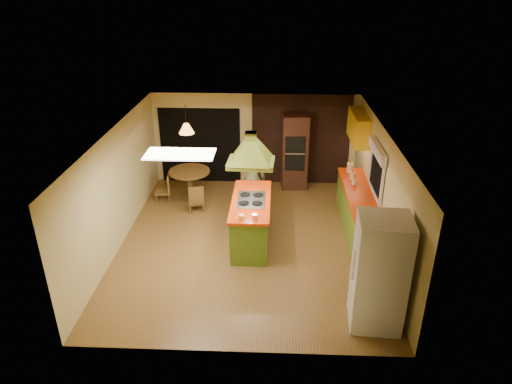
{
  "coord_description": "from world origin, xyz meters",
  "views": [
    {
      "loc": [
        0.54,
        -8.56,
        5.3
      ],
      "look_at": [
        0.17,
        0.12,
        1.15
      ],
      "focal_mm": 32.0,
      "sensor_mm": 36.0,
      "label": 1
    }
  ],
  "objects_px": {
    "kitchen_island": "(251,221)",
    "man": "(252,179)",
    "refrigerator": "(379,273)",
    "canister_large": "(350,167)",
    "wall_oven": "(295,152)",
    "dining_table": "(190,179)"
  },
  "relations": [
    {
      "from": "canister_large",
      "to": "wall_oven",
      "type": "bearing_deg",
      "value": 140.46
    },
    {
      "from": "kitchen_island",
      "to": "refrigerator",
      "type": "relative_size",
      "value": 1.03
    },
    {
      "from": "kitchen_island",
      "to": "man",
      "type": "bearing_deg",
      "value": 92.4
    },
    {
      "from": "wall_oven",
      "to": "dining_table",
      "type": "relative_size",
      "value": 1.94
    },
    {
      "from": "man",
      "to": "wall_oven",
      "type": "height_order",
      "value": "wall_oven"
    },
    {
      "from": "kitchen_island",
      "to": "refrigerator",
      "type": "height_order",
      "value": "refrigerator"
    },
    {
      "from": "refrigerator",
      "to": "canister_large",
      "type": "relative_size",
      "value": 8.68
    },
    {
      "from": "wall_oven",
      "to": "dining_table",
      "type": "distance_m",
      "value": 2.88
    },
    {
      "from": "wall_oven",
      "to": "canister_large",
      "type": "distance_m",
      "value": 1.71
    },
    {
      "from": "wall_oven",
      "to": "canister_large",
      "type": "height_order",
      "value": "wall_oven"
    },
    {
      "from": "man",
      "to": "dining_table",
      "type": "relative_size",
      "value": 1.71
    },
    {
      "from": "wall_oven",
      "to": "canister_large",
      "type": "relative_size",
      "value": 8.95
    },
    {
      "from": "kitchen_island",
      "to": "canister_large",
      "type": "relative_size",
      "value": 8.94
    },
    {
      "from": "kitchen_island",
      "to": "dining_table",
      "type": "relative_size",
      "value": 1.94
    },
    {
      "from": "man",
      "to": "canister_large",
      "type": "xyz_separation_m",
      "value": [
        2.38,
        0.47,
        0.13
      ]
    },
    {
      "from": "wall_oven",
      "to": "canister_large",
      "type": "bearing_deg",
      "value": -43.05
    },
    {
      "from": "man",
      "to": "refrigerator",
      "type": "height_order",
      "value": "refrigerator"
    },
    {
      "from": "kitchen_island",
      "to": "man",
      "type": "relative_size",
      "value": 1.13
    },
    {
      "from": "kitchen_island",
      "to": "refrigerator",
      "type": "xyz_separation_m",
      "value": [
        2.19,
        -2.49,
        0.48
      ]
    },
    {
      "from": "refrigerator",
      "to": "kitchen_island",
      "type": "bearing_deg",
      "value": 135.21
    },
    {
      "from": "kitchen_island",
      "to": "wall_oven",
      "type": "distance_m",
      "value": 3.14
    },
    {
      "from": "kitchen_island",
      "to": "man",
      "type": "xyz_separation_m",
      "value": [
        -0.05,
        1.37,
        0.39
      ]
    }
  ]
}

